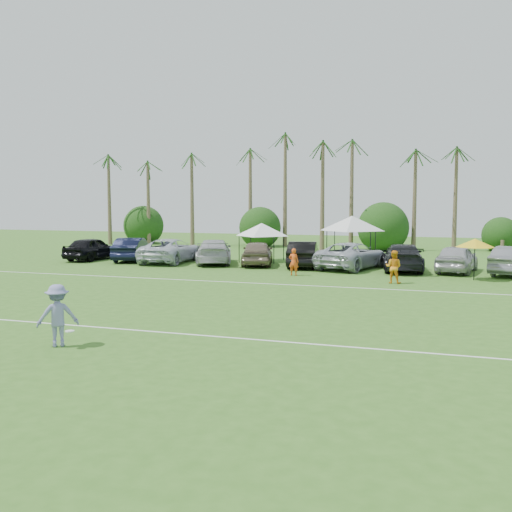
% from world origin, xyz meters
% --- Properties ---
extents(ground, '(120.00, 120.00, 0.00)m').
position_xyz_m(ground, '(0.00, 0.00, 0.00)').
color(ground, '#36651E').
rests_on(ground, ground).
extents(field_lines, '(80.00, 12.10, 0.01)m').
position_xyz_m(field_lines, '(0.00, 8.00, 0.01)').
color(field_lines, white).
rests_on(field_lines, ground).
extents(palm_tree_0, '(2.40, 2.40, 8.90)m').
position_xyz_m(palm_tree_0, '(-22.00, 38.00, 7.48)').
color(palm_tree_0, brown).
rests_on(palm_tree_0, ground).
extents(palm_tree_1, '(2.40, 2.40, 9.90)m').
position_xyz_m(palm_tree_1, '(-17.00, 38.00, 8.35)').
color(palm_tree_1, brown).
rests_on(palm_tree_1, ground).
extents(palm_tree_2, '(2.40, 2.40, 10.90)m').
position_xyz_m(palm_tree_2, '(-12.00, 38.00, 9.21)').
color(palm_tree_2, brown).
rests_on(palm_tree_2, ground).
extents(palm_tree_3, '(2.40, 2.40, 11.90)m').
position_xyz_m(palm_tree_3, '(-8.00, 38.00, 10.06)').
color(palm_tree_3, brown).
rests_on(palm_tree_3, ground).
extents(palm_tree_4, '(2.40, 2.40, 8.90)m').
position_xyz_m(palm_tree_4, '(-4.00, 38.00, 7.48)').
color(palm_tree_4, brown).
rests_on(palm_tree_4, ground).
extents(palm_tree_5, '(2.40, 2.40, 9.90)m').
position_xyz_m(palm_tree_5, '(0.00, 38.00, 8.35)').
color(palm_tree_5, brown).
rests_on(palm_tree_5, ground).
extents(palm_tree_6, '(2.40, 2.40, 10.90)m').
position_xyz_m(palm_tree_6, '(4.00, 38.00, 9.21)').
color(palm_tree_6, brown).
rests_on(palm_tree_6, ground).
extents(palm_tree_7, '(2.40, 2.40, 11.90)m').
position_xyz_m(palm_tree_7, '(8.00, 38.00, 10.06)').
color(palm_tree_7, brown).
rests_on(palm_tree_7, ground).
extents(palm_tree_8, '(2.40, 2.40, 8.90)m').
position_xyz_m(palm_tree_8, '(13.00, 38.00, 7.48)').
color(palm_tree_8, brown).
rests_on(palm_tree_8, ground).
extents(bush_tree_0, '(4.00, 4.00, 4.00)m').
position_xyz_m(bush_tree_0, '(-19.00, 39.00, 1.80)').
color(bush_tree_0, brown).
rests_on(bush_tree_0, ground).
extents(bush_tree_1, '(4.00, 4.00, 4.00)m').
position_xyz_m(bush_tree_1, '(-6.00, 39.00, 1.80)').
color(bush_tree_1, brown).
rests_on(bush_tree_1, ground).
extents(bush_tree_2, '(4.00, 4.00, 4.00)m').
position_xyz_m(bush_tree_2, '(6.00, 39.00, 1.80)').
color(bush_tree_2, brown).
rests_on(bush_tree_2, ground).
extents(bush_tree_3, '(4.00, 4.00, 4.00)m').
position_xyz_m(bush_tree_3, '(16.00, 39.00, 1.80)').
color(bush_tree_3, brown).
rests_on(bush_tree_3, ground).
extents(sideline_player_a, '(0.60, 0.41, 1.62)m').
position_xyz_m(sideline_player_a, '(2.77, 17.82, 0.81)').
color(sideline_player_a, '#F8551B').
rests_on(sideline_player_a, ground).
extents(sideline_player_b, '(0.96, 0.80, 1.77)m').
position_xyz_m(sideline_player_b, '(8.66, 16.29, 0.88)').
color(sideline_player_b, orange).
rests_on(sideline_player_b, ground).
extents(canopy_tent_left, '(4.05, 4.05, 3.28)m').
position_xyz_m(canopy_tent_left, '(-1.52, 25.10, 2.81)').
color(canopy_tent_left, black).
rests_on(canopy_tent_left, ground).
extents(canopy_tent_right, '(4.81, 4.81, 3.90)m').
position_xyz_m(canopy_tent_right, '(4.68, 27.72, 3.34)').
color(canopy_tent_right, black).
rests_on(canopy_tent_right, ground).
extents(market_umbrella, '(2.08, 2.08, 2.32)m').
position_xyz_m(market_umbrella, '(12.83, 18.96, 2.08)').
color(market_umbrella, black).
rests_on(market_umbrella, ground).
extents(frisbee_player, '(1.38, 1.30, 1.88)m').
position_xyz_m(frisbee_player, '(0.19, -0.60, 0.94)').
color(frisbee_player, '#7D7DB1').
rests_on(frisbee_player, ground).
extents(parked_car_0, '(2.19, 5.12, 1.72)m').
position_xyz_m(parked_car_0, '(-14.02, 22.08, 0.86)').
color(parked_car_0, black).
rests_on(parked_car_0, ground).
extents(parked_car_1, '(3.16, 5.53, 1.72)m').
position_xyz_m(parked_car_1, '(-10.77, 22.46, 0.86)').
color(parked_car_1, black).
rests_on(parked_car_1, ground).
extents(parked_car_2, '(3.20, 6.35, 1.72)m').
position_xyz_m(parked_car_2, '(-7.52, 22.24, 0.86)').
color(parked_car_2, silver).
rests_on(parked_car_2, ground).
extents(parked_car_3, '(4.38, 6.41, 1.72)m').
position_xyz_m(parked_car_3, '(-4.27, 22.54, 0.86)').
color(parked_car_3, '#B7B7BA').
rests_on(parked_car_3, ground).
extents(parked_car_4, '(3.27, 5.42, 1.72)m').
position_xyz_m(parked_car_4, '(-1.02, 22.51, 0.86)').
color(parked_car_4, '#7C6A57').
rests_on(parked_car_4, ground).
extents(parked_car_5, '(2.65, 5.46, 1.72)m').
position_xyz_m(parked_car_5, '(2.23, 22.47, 0.86)').
color(parked_car_5, black).
rests_on(parked_car_5, ground).
extents(parked_car_6, '(4.50, 6.76, 1.72)m').
position_xyz_m(parked_car_6, '(5.48, 22.41, 0.86)').
color(parked_car_6, '#B5B9C3').
rests_on(parked_car_6, ground).
extents(parked_car_7, '(3.10, 6.19, 1.72)m').
position_xyz_m(parked_car_7, '(8.73, 22.26, 0.86)').
color(parked_car_7, black).
rests_on(parked_car_7, ground).
extents(parked_car_8, '(2.95, 5.35, 1.72)m').
position_xyz_m(parked_car_8, '(11.99, 22.51, 0.86)').
color(parked_car_8, '#B3B2B8').
rests_on(parked_car_8, ground).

